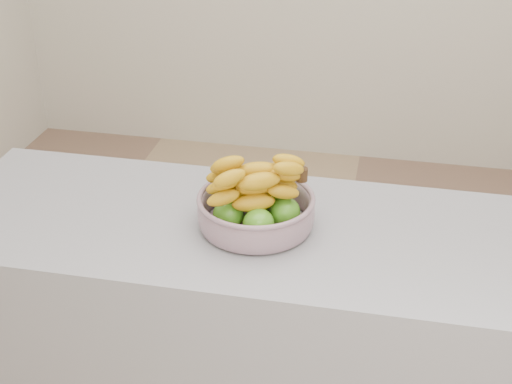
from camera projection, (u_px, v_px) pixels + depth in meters
counter at (308, 365)px, 2.04m from camera, size 2.00×0.60×0.90m
fruit_bowl at (256, 206)px, 1.81m from camera, size 0.30×0.30×0.18m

